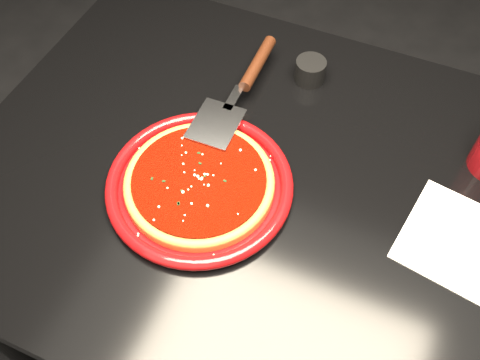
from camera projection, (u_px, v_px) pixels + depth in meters
name	position (u px, v px, depth m)	size (l,w,h in m)	color
floor	(280.00, 342.00, 1.51)	(4.00, 4.00, 0.01)	black
table	(291.00, 287.00, 1.19)	(1.20, 0.80, 0.75)	black
plate	(200.00, 185.00, 0.88)	(0.31, 0.31, 0.02)	maroon
pizza_crust	(199.00, 183.00, 0.88)	(0.25, 0.25, 0.01)	#925C28
pizza_crust_rim	(199.00, 181.00, 0.88)	(0.25, 0.25, 0.02)	#925C28
pizza_sauce	(199.00, 180.00, 0.87)	(0.22, 0.22, 0.01)	#660C02
parmesan_dusting	(199.00, 178.00, 0.87)	(0.21, 0.21, 0.01)	beige
basil_flecks	(199.00, 178.00, 0.87)	(0.20, 0.20, 0.00)	black
pizza_server	(239.00, 90.00, 0.97)	(0.09, 0.34, 0.03)	silver
napkin_a	(460.00, 242.00, 0.83)	(0.17, 0.17, 0.00)	white
ramekin	(310.00, 71.00, 1.02)	(0.06, 0.06, 0.04)	black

